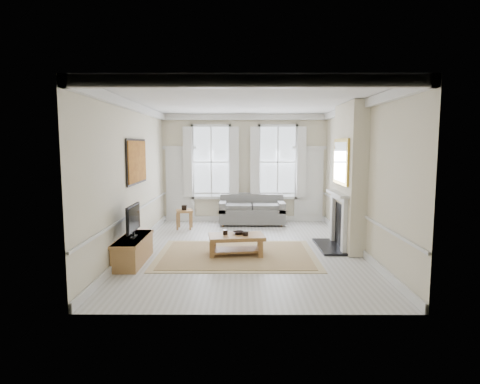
{
  "coord_description": "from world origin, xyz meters",
  "views": [
    {
      "loc": [
        -0.1,
        -9.14,
        2.44
      ],
      "look_at": [
        -0.13,
        0.94,
        1.25
      ],
      "focal_mm": 30.0,
      "sensor_mm": 36.0,
      "label": 1
    }
  ],
  "objects_px": {
    "coffee_table": "(236,239)",
    "tv_stand": "(133,250)",
    "sofa": "(252,212)",
    "side_table": "(184,214)"
  },
  "relations": [
    {
      "from": "side_table",
      "to": "coffee_table",
      "type": "height_order",
      "value": "side_table"
    },
    {
      "from": "coffee_table",
      "to": "tv_stand",
      "type": "distance_m",
      "value": 2.22
    },
    {
      "from": "side_table",
      "to": "tv_stand",
      "type": "distance_m",
      "value": 3.48
    },
    {
      "from": "side_table",
      "to": "tv_stand",
      "type": "bearing_deg",
      "value": -99.62
    },
    {
      "from": "side_table",
      "to": "coffee_table",
      "type": "relative_size",
      "value": 0.43
    },
    {
      "from": "sofa",
      "to": "tv_stand",
      "type": "bearing_deg",
      "value": -121.71
    },
    {
      "from": "side_table",
      "to": "tv_stand",
      "type": "height_order",
      "value": "side_table"
    },
    {
      "from": "sofa",
      "to": "tv_stand",
      "type": "relative_size",
      "value": 1.32
    },
    {
      "from": "sofa",
      "to": "coffee_table",
      "type": "xyz_separation_m",
      "value": [
        -0.44,
        -3.56,
        0.0
      ]
    },
    {
      "from": "coffee_table",
      "to": "tv_stand",
      "type": "relative_size",
      "value": 0.86
    }
  ]
}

